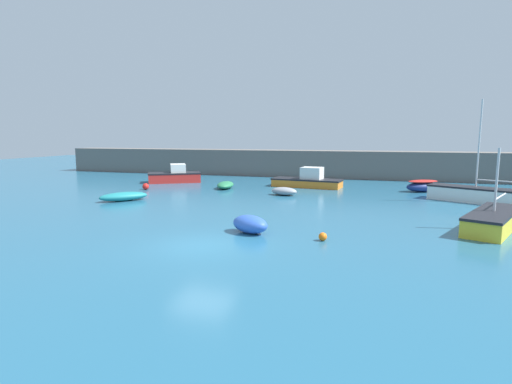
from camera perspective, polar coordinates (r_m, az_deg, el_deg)
The scene contains 13 objects.
ground_plane at distance 16.55m, azimuth -7.67°, elevation -7.92°, with size 120.00×120.00×0.20m, color #235B7A.
harbor_breakwater at distance 43.47m, azimuth 8.02°, elevation 4.04°, with size 58.88×3.17×2.83m, color #66605B.
rowboat_with_red_cover at distance 34.25m, azimuth 22.72°, elevation 0.83°, with size 3.07×2.54×0.95m.
fishing_dinghy_green at distance 18.33m, azimuth -0.85°, elevation -4.62°, with size 2.20×1.85×0.82m.
motorboat_with_cabin at distance 38.82m, azimuth -11.49°, elevation 2.30°, with size 5.32×4.40×1.73m.
rowboat_white_midwater at distance 28.72m, azimuth -18.39°, elevation -0.61°, with size 3.01×3.19×0.60m.
sailboat_short_mast at distance 22.05m, azimuth 30.79°, elevation -3.47°, with size 3.80×5.84×3.88m.
dinghy_near_pier at distance 29.83m, azimuth 4.04°, elevation 0.11°, with size 2.11×1.38×0.61m.
sailboat_tall_mast at distance 30.42m, azimuth 28.84°, elevation -0.28°, with size 5.95×4.15×6.76m.
rowboat_blue_near at distance 33.77m, azimuth -4.39°, elevation 1.02°, with size 1.83×3.09×0.58m.
motorboat_grey_hull at distance 34.78m, azimuth 7.46°, elevation 1.64°, with size 6.19×2.84×1.73m.
mooring_buoy_orange at distance 17.28m, azimuth 9.52°, elevation -6.31°, with size 0.36×0.36×0.36m, color orange.
mooring_buoy_red at distance 34.01m, azimuth -15.48°, elevation 0.76°, with size 0.53×0.53×0.53m, color red.
Camera 1 is at (6.66, -14.45, 4.45)m, focal length 28.00 mm.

